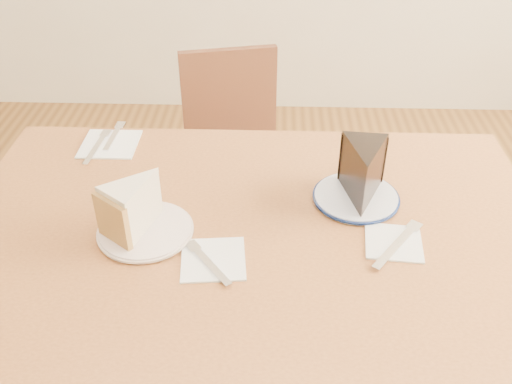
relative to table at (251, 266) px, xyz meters
The scene contains 13 objects.
table is the anchor object (origin of this frame).
chair_far 0.80m from the table, 96.27° to the left, with size 0.46×0.46×0.77m.
plate_cream 0.23m from the table, behind, with size 0.18×0.18×0.01m, color silver.
plate_navy 0.27m from the table, 26.03° to the left, with size 0.18×0.18×0.01m, color white.
carrot_cake 0.27m from the table, behind, with size 0.08×0.12×0.09m, color beige, non-canonical shape.
chocolate_cake 0.30m from the table, 23.20° to the left, with size 0.10×0.13×0.11m, color black, non-canonical shape.
napkin_cream 0.15m from the table, 125.37° to the right, with size 0.12×0.12×0.00m, color white.
napkin_navy 0.30m from the table, ahead, with size 0.11×0.11×0.00m, color white.
napkin_spare 0.49m from the table, 138.74° to the left, with size 0.14×0.14×0.00m, color white.
fork_cream 0.17m from the table, 124.02° to the right, with size 0.01×0.14×0.00m, color silver.
knife_navy 0.30m from the table, ahead, with size 0.02×0.17×0.00m, color silver.
fork_spare 0.51m from the table, 135.73° to the left, with size 0.01×0.14×0.00m, color silver.
knife_spare 0.50m from the table, 142.78° to the left, with size 0.01×0.16×0.00m, color silver.
Camera 1 is at (0.04, -0.88, 1.47)m, focal length 40.00 mm.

